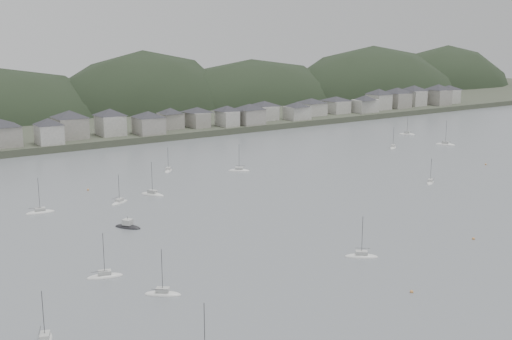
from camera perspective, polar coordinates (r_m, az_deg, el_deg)
ground at (r=148.87m, az=16.46°, el=-7.43°), size 900.00×900.00×0.00m
far_shore_land at (r=401.18m, az=-17.88°, el=4.99°), size 900.00×250.00×3.00m
forested_ridge at (r=380.08m, az=-15.96°, el=2.78°), size 851.55×103.94×102.57m
waterfront_town at (r=317.64m, az=-3.34°, el=5.06°), size 451.48×28.46×12.92m
sailboat_lead at (r=291.57m, az=16.61°, el=2.21°), size 6.54×8.49×11.36m
moored_fleet at (r=187.02m, az=1.92°, el=-2.80°), size 252.43×175.89×11.74m
motor_launch_far at (r=165.93m, az=-11.42°, el=-4.99°), size 6.37×7.58×3.77m
mooring_buoys at (r=180.36m, az=2.17°, el=-3.39°), size 168.93×117.96×0.70m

